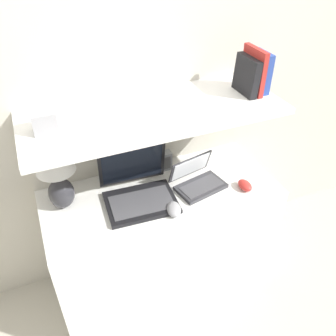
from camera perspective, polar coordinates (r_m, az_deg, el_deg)
ground_plane at (r=2.28m, az=1.79°, el=-22.47°), size 12.00×12.00×0.00m
wall_back at (r=1.87m, az=-5.07°, el=12.85°), size 6.00×0.05×2.40m
desk at (r=2.11m, az=-0.98°, el=-11.59°), size 1.22×0.52×0.75m
back_riser at (r=2.16m, az=-3.82°, el=-2.74°), size 1.22×0.04×1.16m
shelf at (r=1.66m, az=-2.13°, el=8.81°), size 1.22×0.47×0.03m
table_lamp at (r=1.71m, az=-17.49°, el=-0.41°), size 0.18×0.18×0.36m
laptop_large at (r=1.78m, az=-4.83°, el=-3.37°), size 0.37×0.33×0.28m
laptop_small at (r=1.87m, az=4.77°, el=-1.99°), size 0.29×0.24×0.15m
computer_mouse at (r=1.72m, az=0.95°, el=-6.63°), size 0.10×0.12×0.04m
second_mouse at (r=1.90m, az=12.23°, el=-2.72°), size 0.06×0.09×0.04m
router_box at (r=1.97m, az=-1.18°, el=1.03°), size 0.12×0.05×0.11m
book_blue at (r=1.86m, az=14.61°, el=14.72°), size 0.04×0.14×0.20m
book_red at (r=1.83m, az=13.57°, el=14.94°), size 0.03×0.18×0.22m
book_black at (r=1.82m, az=12.52°, el=14.27°), size 0.05×0.17×0.18m
shelf_gadget at (r=1.55m, az=-19.24°, el=7.00°), size 0.10×0.08×0.09m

